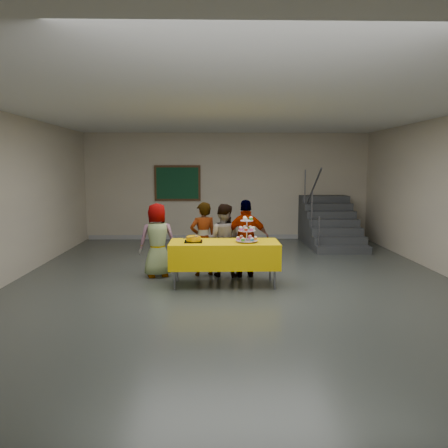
% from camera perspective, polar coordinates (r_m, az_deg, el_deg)
% --- Properties ---
extents(room_shell, '(10.00, 10.04, 3.02)m').
position_cam_1_polar(room_shell, '(7.43, 1.57, 8.09)').
color(room_shell, '#4C514C').
rests_on(room_shell, ground).
extents(bake_table, '(1.88, 0.78, 0.77)m').
position_cam_1_polar(bake_table, '(7.57, 0.04, -3.90)').
color(bake_table, '#595960').
rests_on(bake_table, ground).
extents(cupcake_stand, '(0.38, 0.38, 0.44)m').
position_cam_1_polar(cupcake_stand, '(7.46, 2.99, -1.07)').
color(cupcake_stand, silver).
rests_on(cupcake_stand, bake_table).
extents(bear_cake, '(0.32, 0.36, 0.12)m').
position_cam_1_polar(bear_cake, '(7.51, -4.00, -1.91)').
color(bear_cake, black).
rests_on(bear_cake, bake_table).
extents(schoolchild_a, '(0.77, 0.61, 1.39)m').
position_cam_1_polar(schoolchild_a, '(8.24, -8.69, -2.09)').
color(schoolchild_a, slate).
rests_on(schoolchild_a, ground).
extents(schoolchild_b, '(0.58, 0.46, 1.40)m').
position_cam_1_polar(schoolchild_b, '(8.25, -2.72, -1.97)').
color(schoolchild_b, slate).
rests_on(schoolchild_b, ground).
extents(schoolchild_c, '(0.78, 0.68, 1.37)m').
position_cam_1_polar(schoolchild_c, '(8.21, -0.11, -2.12)').
color(schoolchild_c, slate).
rests_on(schoolchild_c, ground).
extents(schoolchild_d, '(0.86, 0.37, 1.45)m').
position_cam_1_polar(schoolchild_d, '(8.13, 2.95, -1.91)').
color(schoolchild_d, slate).
rests_on(schoolchild_d, ground).
extents(staircase, '(1.30, 2.40, 2.04)m').
position_cam_1_polar(staircase, '(12.03, 13.47, -0.22)').
color(staircase, '#424447').
rests_on(staircase, ground).
extents(noticeboard, '(1.30, 0.05, 1.00)m').
position_cam_1_polar(noticeboard, '(12.41, -6.10, 5.33)').
color(noticeboard, '#472B16').
rests_on(noticeboard, ground).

